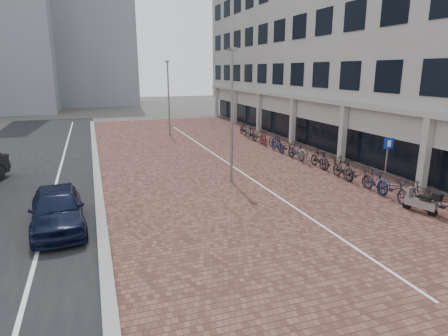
% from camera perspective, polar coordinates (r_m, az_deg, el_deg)
% --- Properties ---
extents(ground, '(140.00, 140.00, 0.00)m').
position_cam_1_polar(ground, '(11.53, 10.10, -13.42)').
color(ground, '#474442').
rests_on(ground, ground).
extents(plaza_brick, '(14.50, 42.00, 0.04)m').
position_cam_1_polar(plaza_brick, '(22.65, -0.19, 0.84)').
color(plaza_brick, brown).
rests_on(plaza_brick, ground).
extents(street_asphalt, '(8.00, 50.00, 0.03)m').
position_cam_1_polar(street_asphalt, '(21.84, -28.65, -1.51)').
color(street_asphalt, black).
rests_on(street_asphalt, ground).
extents(curb, '(0.35, 42.00, 0.14)m').
position_cam_1_polar(curb, '(21.48, -18.41, -0.51)').
color(curb, gray).
rests_on(curb, ground).
extents(lane_line, '(0.12, 44.00, 0.00)m').
position_cam_1_polar(lane_line, '(21.57, -23.44, -1.05)').
color(lane_line, white).
rests_on(lane_line, street_asphalt).
extents(parking_line, '(0.10, 30.00, 0.00)m').
position_cam_1_polar(parking_line, '(22.71, 0.28, 0.94)').
color(parking_line, white).
rests_on(parking_line, plaza_brick).
extents(office_building, '(8.40, 40.00, 15.00)m').
position_cam_1_polar(office_building, '(30.88, 17.96, 19.56)').
color(office_building, '#A7A7A2').
rests_on(office_building, ground).
extents(car_navy, '(2.05, 4.38, 1.45)m').
position_cam_1_polar(car_navy, '(14.36, -23.58, -5.57)').
color(car_navy, black).
rests_on(car_navy, ground).
extents(scooter_front, '(0.82, 1.44, 0.94)m').
position_cam_1_polar(scooter_front, '(16.46, 27.26, -4.44)').
color(scooter_front, gray).
rests_on(scooter_front, ground).
extents(parking_sign, '(0.49, 0.09, 2.34)m').
position_cam_1_polar(parking_sign, '(19.01, 23.11, 1.80)').
color(parking_sign, slate).
rests_on(parking_sign, ground).
extents(lamp_near, '(0.12, 0.12, 6.23)m').
position_cam_1_polar(lamp_near, '(18.09, 1.16, 7.38)').
color(lamp_near, slate).
rests_on(lamp_near, ground).
extents(lamp_far, '(0.12, 0.12, 5.96)m').
position_cam_1_polar(lamp_far, '(31.82, -8.23, 10.05)').
color(lamp_far, slate).
rests_on(lamp_far, ground).
extents(bike_row, '(1.38, 21.45, 1.05)m').
position_cam_1_polar(bike_row, '(23.25, 11.74, 2.18)').
color(bike_row, black).
rests_on(bike_row, ground).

